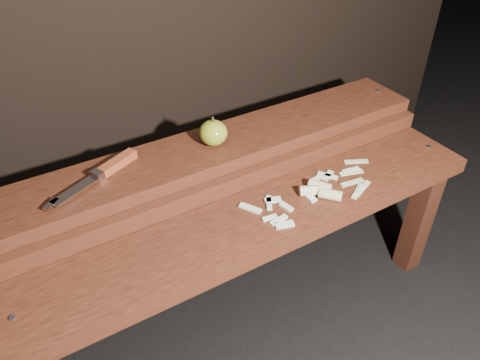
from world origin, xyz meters
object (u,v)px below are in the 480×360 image
bench_rear_tier (220,170)px  knife (107,170)px  bench_front_tier (266,238)px  apple (213,133)px

bench_rear_tier → knife: bearing=175.9°
bench_front_tier → apple: bearing=93.0°
bench_front_tier → bench_rear_tier: bearing=90.0°
bench_front_tier → bench_rear_tier: size_ratio=1.00×
apple → knife: (-0.27, 0.02, -0.02)m
knife → bench_front_tier: bearing=-41.0°
bench_rear_tier → knife: (-0.28, 0.02, 0.10)m
apple → bench_rear_tier: bearing=-19.8°
bench_front_tier → bench_rear_tier: 0.23m
bench_front_tier → apple: apple is taller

